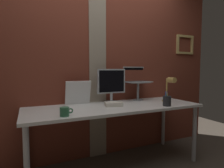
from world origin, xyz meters
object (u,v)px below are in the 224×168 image
Objects in this scene: coffee_mug at (65,112)px; desk_lamp at (170,87)px; pen_cup at (167,101)px; laptop at (136,78)px; whiteboard_panel at (78,93)px; monitor at (111,83)px.

desk_lamp is at bearing 8.20° from coffee_mug.
coffee_mug is (-1.18, -0.00, -0.02)m from pen_cup.
laptop is 0.85m from whiteboard_panel.
laptop reaches higher than whiteboard_panel.
laptop is 1.11× the size of whiteboard_panel.
monitor is 0.42m from laptop.
monitor is 2.53× the size of pen_cup.
pen_cup is at bearing -136.74° from desk_lamp.
desk_lamp is 2.70× the size of coffee_mug.
pen_cup is at bearing -29.95° from whiteboard_panel.
monitor is 0.44m from whiteboard_panel.
monitor is 0.72m from pen_cup.
desk_lamp is at bearing -16.22° from whiteboard_panel.
whiteboard_panel is at bearing -178.34° from laptop.
monitor reaches higher than whiteboard_panel.
desk_lamp is (1.13, -0.33, 0.06)m from whiteboard_panel.
desk_lamp is 1.42m from coffee_mug.
pen_cup is 1.42× the size of coffee_mug.
whiteboard_panel is 1.07m from pen_cup.
pen_cup is 1.18m from coffee_mug.
monitor is 3.59× the size of coffee_mug.
whiteboard_panel is 0.95× the size of desk_lamp.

